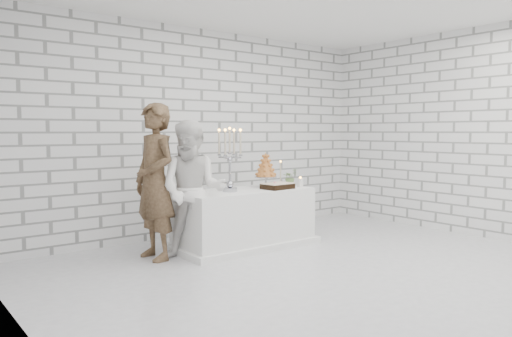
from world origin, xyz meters
The scene contains 13 objects.
ground centered at (0.00, 0.00, 0.00)m, with size 6.00×5.00×0.01m, color silver.
wall_back centered at (0.00, 2.50, 1.50)m, with size 6.00×0.01×3.00m, color white.
wall_left centered at (-3.00, 0.00, 1.50)m, with size 0.01×5.00×3.00m, color white.
wall_right centered at (3.00, 0.00, 1.50)m, with size 0.01×5.00×3.00m, color white.
cake_table centered at (-0.02, 1.42, 0.38)m, with size 1.80×0.80×0.75m, color white.
groom centered at (-1.24, 1.56, 0.92)m, with size 0.67×0.44×1.85m, color #39281A.
bride centered at (-0.92, 1.23, 0.82)m, with size 0.80×0.62×1.65m, color white.
candelabra centered at (-0.28, 1.38, 1.16)m, with size 0.33×0.33×0.82m, color #A3A2AD, non-canonical shape.
croquembouche centered at (0.37, 1.47, 0.99)m, with size 0.31×0.31×0.48m, color #935325, non-canonical shape.
chocolate_cake centered at (0.38, 1.23, 0.79)m, with size 0.39×0.28×0.08m, color black.
pillar_candle centered at (0.79, 1.22, 0.81)m, with size 0.08×0.08×0.12m, color white.
extra_taper centered at (0.79, 1.64, 0.91)m, with size 0.06×0.06×0.32m, color beige.
flowers centered at (0.80, 1.45, 0.87)m, with size 0.21×0.18×0.23m, color #548244.
Camera 1 is at (-3.85, -3.72, 1.52)m, focal length 34.59 mm.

